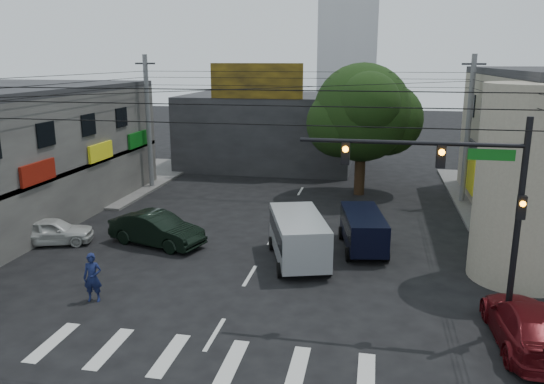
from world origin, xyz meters
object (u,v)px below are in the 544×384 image
(street_tree, at_px, (362,113))
(dark_sedan, at_px, (157,229))
(navy_van, at_px, (363,232))
(maroon_sedan, at_px, (527,325))
(traffic_gantry, at_px, (465,190))
(utility_pole_far_right, at_px, (468,131))
(white_compact, at_px, (52,231))
(traffic_officer, at_px, (93,278))
(silver_minivan, at_px, (298,239))
(utility_pole_far_left, at_px, (148,123))

(street_tree, xyz_separation_m, dark_sedan, (-9.37, -12.11, -4.67))
(navy_van, bearing_deg, dark_sedan, 87.43)
(street_tree, distance_m, maroon_sedan, 20.25)
(traffic_gantry, relative_size, utility_pole_far_right, 0.78)
(white_compact, distance_m, maroon_sedan, 21.23)
(utility_pole_far_right, xyz_separation_m, traffic_officer, (-15.72, -17.45, -3.66))
(white_compact, distance_m, silver_minivan, 12.27)
(utility_pole_far_right, bearing_deg, dark_sedan, -145.02)
(street_tree, height_order, dark_sedan, street_tree)
(street_tree, height_order, utility_pole_far_right, utility_pole_far_right)
(utility_pole_far_left, distance_m, utility_pole_far_right, 21.00)
(utility_pole_far_left, bearing_deg, traffic_gantry, -42.86)
(traffic_officer, bearing_deg, utility_pole_far_right, 36.71)
(navy_van, height_order, traffic_officer, traffic_officer)
(street_tree, xyz_separation_m, silver_minivan, (-2.23, -13.00, -4.41))
(traffic_gantry, xyz_separation_m, utility_pole_far_right, (2.68, 17.00, -0.23))
(white_compact, bearing_deg, dark_sedan, -99.19)
(utility_pole_far_left, height_order, silver_minivan, utility_pole_far_left)
(dark_sedan, xyz_separation_m, white_compact, (-5.13, -0.89, -0.13))
(maroon_sedan, height_order, traffic_officer, traffic_officer)
(street_tree, height_order, silver_minivan, street_tree)
(street_tree, height_order, maroon_sedan, street_tree)
(white_compact, height_order, silver_minivan, silver_minivan)
(traffic_gantry, distance_m, white_compact, 19.45)
(utility_pole_far_right, xyz_separation_m, maroon_sedan, (-0.57, -17.77, -3.87))
(navy_van, bearing_deg, traffic_officer, 118.04)
(utility_pole_far_left, relative_size, traffic_officer, 4.87)
(utility_pole_far_right, relative_size, maroon_sedan, 1.80)
(navy_van, xyz_separation_m, traffic_officer, (-9.78, -7.61, 0.04))
(traffic_gantry, xyz_separation_m, traffic_officer, (-13.04, -0.44, -3.89))
(traffic_officer, bearing_deg, street_tree, 52.18)
(dark_sedan, bearing_deg, street_tree, -20.83)
(white_compact, height_order, traffic_officer, traffic_officer)
(utility_pole_far_left, xyz_separation_m, navy_van, (15.06, -9.84, -3.70))
(maroon_sedan, height_order, silver_minivan, silver_minivan)
(dark_sedan, relative_size, white_compact, 1.22)
(utility_pole_far_left, relative_size, silver_minivan, 1.73)
(utility_pole_far_left, bearing_deg, traffic_officer, -73.16)
(traffic_gantry, xyz_separation_m, utility_pole_far_left, (-18.32, 17.00, -0.23))
(traffic_gantry, relative_size, dark_sedan, 1.40)
(traffic_gantry, height_order, white_compact, traffic_gantry)
(utility_pole_far_left, height_order, white_compact, utility_pole_far_left)
(white_compact, xyz_separation_m, silver_minivan, (12.27, -0.00, 0.40))
(street_tree, relative_size, traffic_officer, 4.61)
(white_compact, xyz_separation_m, maroon_sedan, (20.43, -5.77, 0.07))
(utility_pole_far_right, xyz_separation_m, navy_van, (-5.94, -9.84, -3.70))
(white_compact, bearing_deg, utility_pole_far_right, -79.33)
(dark_sedan, bearing_deg, utility_pole_far_right, -38.10)
(white_compact, relative_size, silver_minivan, 0.79)
(maroon_sedan, bearing_deg, white_compact, -17.49)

